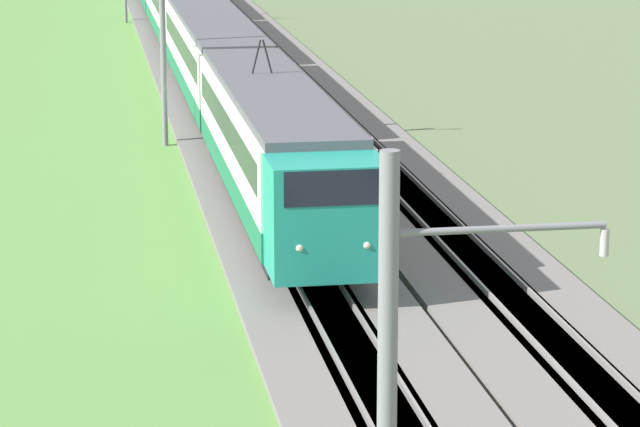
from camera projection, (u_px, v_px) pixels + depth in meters
name	position (u px, v px, depth m)	size (l,w,h in m)	color
ballast_main	(235.00, 142.00, 57.99)	(240.00, 4.40, 0.30)	slate
ballast_adjacent	(352.00, 139.00, 58.70)	(240.00, 4.40, 0.30)	slate
track_main	(235.00, 142.00, 57.99)	(240.00, 1.57, 0.45)	#4C4238
track_adjacent	(352.00, 138.00, 58.70)	(240.00, 1.57, 0.45)	#4C4238
grass_verge	(70.00, 150.00, 57.05)	(240.00, 12.63, 0.12)	#5B8E42
passenger_train	(195.00, 27.00, 75.14)	(81.55, 2.98, 5.19)	teal
catenary_mast_mid	(164.00, 34.00, 56.55)	(0.22, 2.56, 8.43)	slate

